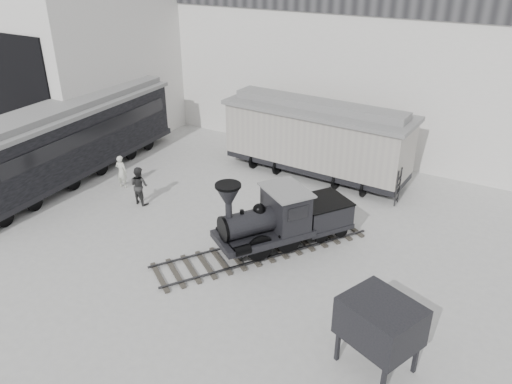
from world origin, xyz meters
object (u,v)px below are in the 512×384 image
Objects in this scene: passenger_coach at (74,138)px; visitor_a at (122,172)px; boxcar at (316,137)px; visitor_b at (139,185)px; coal_hopper at (380,326)px; locomotive at (278,221)px.

visitor_a is (3.17, 0.03, -1.23)m from passenger_coach.
boxcar is at bearing 26.58° from passenger_coach.
visitor_b is at bearing -126.12° from boxcar.
coal_hopper is (13.18, -4.40, 0.55)m from visitor_b.
locomotive is 5.01× the size of visitor_a.
passenger_coach is 5.53× the size of coal_hopper.
coal_hopper is at bearing -55.73° from boxcar.
boxcar is 12.85m from passenger_coach.
visitor_a is 0.67× the size of coal_hopper.
coal_hopper is (18.36, -5.26, -0.60)m from passenger_coach.
boxcar reaches higher than passenger_coach.
locomotive is at bearing 164.12° from coal_hopper.
visitor_b is (-7.59, 0.07, -0.25)m from locomotive.
passenger_coach is at bearing -174.09° from coal_hopper.
passenger_coach reaches higher than locomotive.
passenger_coach is 3.40m from visitor_a.
boxcar is at bearing -124.13° from visitor_b.
locomotive is at bearing -176.02° from visitor_b.
boxcar is 5.39× the size of visitor_b.
visitor_b is (5.18, -0.86, -1.16)m from passenger_coach.
passenger_coach is 8.22× the size of visitor_a.
boxcar is 10.31m from visitor_a.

